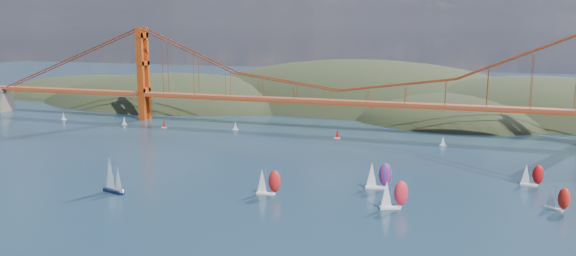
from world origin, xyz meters
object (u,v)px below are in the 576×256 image
at_px(racer_3, 532,175).
at_px(racer_rwb, 378,175).
at_px(racer_2, 557,198).
at_px(sloop_navy, 112,175).
at_px(racer_0, 268,181).
at_px(racer_1, 393,194).

distance_m(racer_3, racer_rwb, 55.71).
relative_size(racer_2, racer_3, 0.98).
height_order(sloop_navy, racer_2, sloop_navy).
distance_m(racer_0, racer_1, 42.55).
xyz_separation_m(sloop_navy, racer_3, (138.51, 52.03, -1.79)).
height_order(sloop_navy, racer_rwb, sloop_navy).
relative_size(racer_3, racer_rwb, 0.85).
bearing_deg(racer_rwb, racer_3, 8.49).
height_order(racer_3, racer_rwb, racer_rwb).
height_order(racer_0, racer_3, racer_0).
relative_size(racer_1, racer_rwb, 0.97).
xyz_separation_m(sloop_navy, racer_2, (143.23, 25.29, -1.89)).
distance_m(racer_2, racer_rwb, 57.12).
xyz_separation_m(racer_1, racer_3, (44.08, 40.60, -0.64)).
distance_m(racer_1, racer_rwb, 22.09).
height_order(racer_0, racer_1, racer_1).
xyz_separation_m(racer_0, racer_3, (86.58, 38.40, -0.42)).
height_order(racer_0, racer_rwb, racer_rwb).
bearing_deg(racer_1, racer_0, 155.61).
xyz_separation_m(racer_0, racer_rwb, (34.58, 18.42, 0.35)).
xyz_separation_m(racer_1, racer_2, (48.80, 13.86, -0.74)).
bearing_deg(sloop_navy, racer_1, 23.25).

